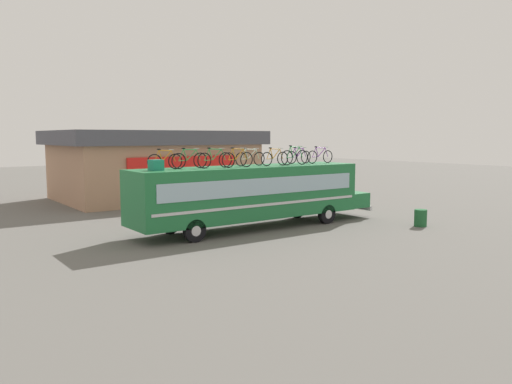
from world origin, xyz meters
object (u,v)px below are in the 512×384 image
object	(u,v)px
bus	(253,192)
trash_bin	(421,218)
rooftop_bicycle_5	(250,158)
rooftop_bicycle_6	(275,158)
rooftop_bicycle_7	(295,157)
rooftop_bicycle_4	(238,159)
rooftop_bicycle_2	(190,160)
luggage_bag_1	(156,165)
rooftop_bicycle_3	(215,159)
rooftop_bicycle_8	(299,157)
rooftop_bicycle_1	(165,161)
rooftop_bicycle_9	(320,156)

from	to	relation	value
bus	trash_bin	distance (m)	8.26
rooftop_bicycle_5	trash_bin	world-z (taller)	rooftop_bicycle_5
rooftop_bicycle_6	rooftop_bicycle_7	xyz separation A→B (m)	(1.17, -0.09, 0.03)
rooftop_bicycle_4	rooftop_bicycle_2	bearing A→B (deg)	164.22
luggage_bag_1	rooftop_bicycle_3	xyz separation A→B (m)	(2.81, -0.03, 0.16)
rooftop_bicycle_2	trash_bin	size ratio (longest dim) A/B	2.11
rooftop_bicycle_3	rooftop_bicycle_7	size ratio (longest dim) A/B	1.04
luggage_bag_1	rooftop_bicycle_6	size ratio (longest dim) A/B	0.34
trash_bin	luggage_bag_1	bearing A→B (deg)	160.14
rooftop_bicycle_8	rooftop_bicycle_3	bearing A→B (deg)	-174.15
rooftop_bicycle_5	rooftop_bicycle_7	bearing A→B (deg)	-16.42
rooftop_bicycle_1	rooftop_bicycle_4	bearing A→B (deg)	-11.57
rooftop_bicycle_4	rooftop_bicycle_8	distance (m)	4.41
trash_bin	rooftop_bicycle_2	bearing A→B (deg)	155.55
rooftop_bicycle_1	trash_bin	world-z (taller)	rooftop_bicycle_1
rooftop_bicycle_2	rooftop_bicycle_5	bearing A→B (deg)	0.40
bus	luggage_bag_1	xyz separation A→B (m)	(-5.01, -0.13, 1.46)
rooftop_bicycle_9	trash_bin	xyz separation A→B (m)	(2.58, -4.39, -2.93)
rooftop_bicycle_8	rooftop_bicycle_9	bearing A→B (deg)	-20.83
luggage_bag_1	trash_bin	distance (m)	12.92
bus	rooftop_bicycle_8	world-z (taller)	rooftop_bicycle_8
rooftop_bicycle_2	rooftop_bicycle_5	size ratio (longest dim) A/B	1.03
rooftop_bicycle_4	rooftop_bicycle_5	distance (m)	1.30
luggage_bag_1	rooftop_bicycle_4	size ratio (longest dim) A/B	0.33
rooftop_bicycle_1	rooftop_bicycle_8	size ratio (longest dim) A/B	1.00
rooftop_bicycle_1	rooftop_bicycle_8	bearing A→B (deg)	1.01
rooftop_bicycle_1	rooftop_bicycle_3	xyz separation A→B (m)	(2.22, -0.42, 0.01)
rooftop_bicycle_3	rooftop_bicycle_8	size ratio (longest dim) A/B	1.09
rooftop_bicycle_1	rooftop_bicycle_2	size ratio (longest dim) A/B	0.93
rooftop_bicycle_8	rooftop_bicycle_9	world-z (taller)	rooftop_bicycle_9
rooftop_bicycle_3	trash_bin	bearing A→B (deg)	-25.19
bus	rooftop_bicycle_5	distance (m)	1.62
rooftop_bicycle_2	rooftop_bicycle_6	size ratio (longest dim) A/B	1.07
rooftop_bicycle_5	trash_bin	size ratio (longest dim) A/B	2.06
bus	rooftop_bicycle_3	bearing A→B (deg)	-176.04
rooftop_bicycle_2	trash_bin	distance (m)	11.51
rooftop_bicycle_9	bus	bearing A→B (deg)	179.70
rooftop_bicycle_1	rooftop_bicycle_7	world-z (taller)	rooftop_bicycle_7
rooftop_bicycle_7	rooftop_bicycle_1	bearing A→B (deg)	173.98
rooftop_bicycle_2	rooftop_bicycle_4	xyz separation A→B (m)	(2.12, -0.60, 0.00)
rooftop_bicycle_3	rooftop_bicycle_6	size ratio (longest dim) A/B	1.09
rooftop_bicycle_6	bus	bearing A→B (deg)	161.54
rooftop_bicycle_5	rooftop_bicycle_7	world-z (taller)	rooftop_bicycle_7
luggage_bag_1	rooftop_bicycle_1	xyz separation A→B (m)	(0.59, 0.39, 0.15)
rooftop_bicycle_1	rooftop_bicycle_6	size ratio (longest dim) A/B	1.00
luggage_bag_1	rooftop_bicycle_6	world-z (taller)	rooftop_bicycle_6
rooftop_bicycle_6	rooftop_bicycle_8	distance (m)	2.28
bus	luggage_bag_1	distance (m)	5.22
rooftop_bicycle_4	rooftop_bicycle_8	world-z (taller)	rooftop_bicycle_4
rooftop_bicycle_2	rooftop_bicycle_7	bearing A→B (deg)	-6.56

